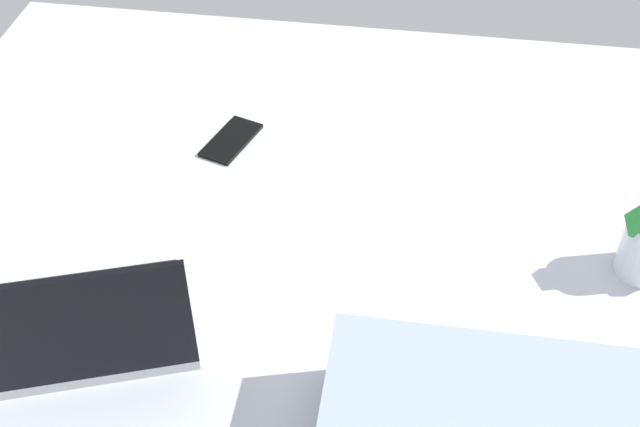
# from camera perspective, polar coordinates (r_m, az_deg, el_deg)

# --- Properties ---
(bed_mattress) EXTENTS (1.80, 1.40, 0.18)m
(bed_mattress) POSITION_cam_1_polar(r_m,az_deg,el_deg) (1.53, 2.24, -3.66)
(bed_mattress) COLOR #B7BCC6
(bed_mattress) RESTS_ON ground
(laptop) EXTENTS (0.39, 0.33, 0.23)m
(laptop) POSITION_cam_1_polar(r_m,az_deg,el_deg) (1.31, -15.93, -7.36)
(laptop) COLOR #B7BABC
(laptop) RESTS_ON bed_mattress
(cell_phone) EXTENTS (0.11, 0.15, 0.01)m
(cell_phone) POSITION_cam_1_polar(r_m,az_deg,el_deg) (1.67, -6.15, 5.06)
(cell_phone) COLOR black
(cell_phone) RESTS_ON bed_mattress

